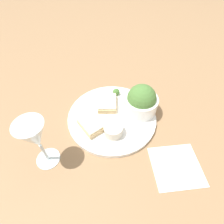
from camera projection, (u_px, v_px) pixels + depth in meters
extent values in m
plane|color=#93704C|center=(112.00, 118.00, 0.63)|extent=(4.00, 4.00, 0.00)
cylinder|color=white|center=(112.00, 117.00, 0.63)|extent=(0.31, 0.31, 0.01)
cylinder|color=white|center=(141.00, 104.00, 0.62)|extent=(0.12, 0.12, 0.06)
sphere|color=#4C7A38|center=(142.00, 98.00, 0.60)|extent=(0.10, 0.10, 0.10)
cylinder|color=beige|center=(113.00, 130.00, 0.56)|extent=(0.06, 0.06, 0.04)
cylinder|color=tan|center=(113.00, 128.00, 0.55)|extent=(0.05, 0.05, 0.01)
cube|color=#D1B27F|center=(107.00, 104.00, 0.65)|extent=(0.11, 0.10, 0.02)
cube|color=beige|center=(107.00, 101.00, 0.64)|extent=(0.10, 0.09, 0.01)
cube|color=#D1B27F|center=(91.00, 125.00, 0.58)|extent=(0.09, 0.07, 0.02)
cube|color=beige|center=(91.00, 123.00, 0.57)|extent=(0.09, 0.07, 0.01)
cylinder|color=silver|center=(48.00, 158.00, 0.53)|extent=(0.07, 0.07, 0.01)
cylinder|color=silver|center=(44.00, 152.00, 0.50)|extent=(0.01, 0.01, 0.08)
cone|color=silver|center=(34.00, 136.00, 0.43)|extent=(0.08, 0.08, 0.09)
sphere|color=#477533|center=(116.00, 92.00, 0.68)|extent=(0.03, 0.03, 0.03)
cube|color=white|center=(176.00, 166.00, 0.51)|extent=(0.18, 0.18, 0.01)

